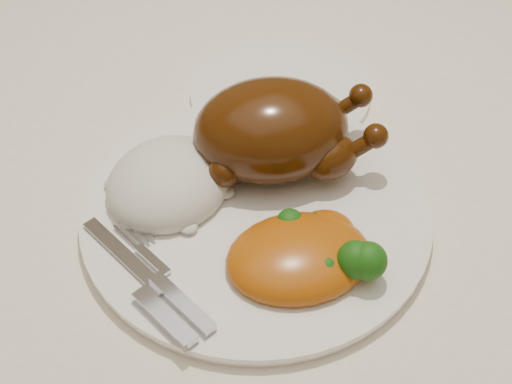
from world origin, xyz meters
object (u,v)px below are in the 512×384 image
dining_table (159,289)px  dinner_plate (256,213)px  side_plate (280,92)px  roast_chicken (276,130)px

dining_table → dinner_plate: size_ratio=5.14×
side_plate → roast_chicken: (-0.07, -0.10, 0.05)m
dining_table → side_plate: bearing=24.1°
dining_table → dinner_plate: bearing=-29.5°
dining_table → roast_chicken: (0.13, -0.01, 0.16)m
dining_table → dinner_plate: dinner_plate is taller
dining_table → roast_chicken: 0.21m
dinner_plate → side_plate: bearing=49.8°
dinner_plate → roast_chicken: roast_chicken is taller
dining_table → dinner_plate: 0.15m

